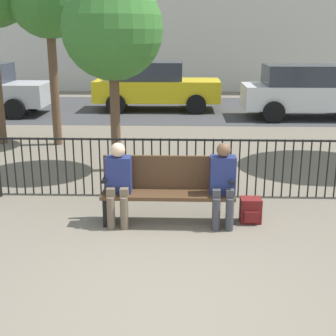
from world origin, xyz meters
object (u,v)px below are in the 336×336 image
(seated_person_1, at_px, (223,181))
(parked_car_1, at_px, (155,85))
(park_bench, at_px, (168,187))
(seated_person_0, at_px, (118,180))
(backpack, at_px, (251,210))
(parked_car_2, at_px, (309,91))
(tree_3, at_px, (112,30))

(seated_person_1, relative_size, parked_car_1, 0.28)
(park_bench, xyz_separation_m, seated_person_0, (-0.67, -0.13, 0.15))
(seated_person_1, height_order, backpack, seated_person_1)
(seated_person_0, distance_m, parked_car_2, 9.74)
(seated_person_0, xyz_separation_m, parked_car_2, (4.71, 8.52, 0.20))
(seated_person_0, bearing_deg, parked_car_1, 90.73)
(backpack, distance_m, parked_car_1, 10.03)
(park_bench, bearing_deg, backpack, 0.01)
(parked_car_1, height_order, parked_car_2, same)
(seated_person_0, xyz_separation_m, seated_person_1, (1.41, 0.00, 0.00))
(park_bench, xyz_separation_m, parked_car_2, (4.04, 8.39, 0.35))
(seated_person_1, bearing_deg, backpack, 17.78)
(seated_person_1, bearing_deg, tree_3, 124.63)
(tree_3, bearing_deg, parked_car_2, 48.95)
(park_bench, distance_m, tree_3, 3.45)
(park_bench, bearing_deg, seated_person_1, -10.10)
(parked_car_1, bearing_deg, tree_3, -92.22)
(backpack, bearing_deg, parked_car_2, 71.02)
(seated_person_0, height_order, parked_car_2, parked_car_2)
(park_bench, distance_m, parked_car_2, 9.32)
(parked_car_2, bearing_deg, park_bench, -115.71)
(parked_car_2, bearing_deg, backpack, -108.98)
(backpack, xyz_separation_m, parked_car_2, (2.89, 8.39, 0.67))
(seated_person_0, relative_size, seated_person_1, 0.99)
(parked_car_2, bearing_deg, parked_car_1, 163.54)
(seated_person_1, height_order, parked_car_1, parked_car_1)
(park_bench, height_order, seated_person_1, seated_person_1)
(seated_person_0, xyz_separation_m, backpack, (1.83, 0.13, -0.47))
(park_bench, relative_size, parked_car_2, 0.43)
(tree_3, relative_size, parked_car_2, 0.84)
(seated_person_0, distance_m, parked_car_1, 9.96)
(seated_person_1, distance_m, parked_car_1, 10.07)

